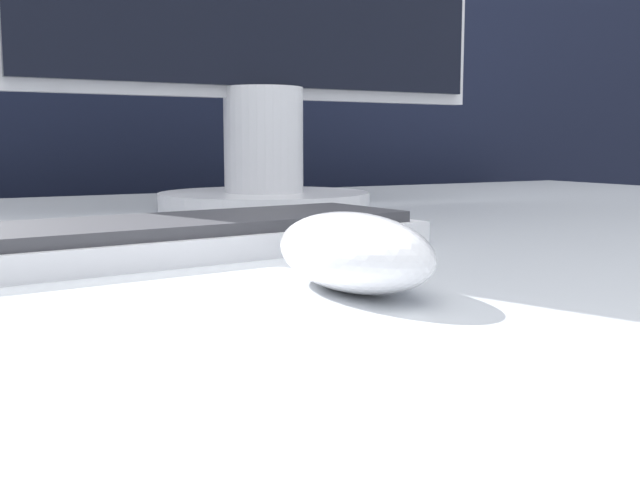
# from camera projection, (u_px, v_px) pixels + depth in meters

# --- Properties ---
(partition_panel) EXTENTS (5.00, 0.03, 1.23)m
(partition_panel) POSITION_uv_depth(u_px,v_px,m) (25.00, 250.00, 1.15)
(partition_panel) COLOR black
(partition_panel) RESTS_ON ground_plane
(computer_mouse_near) EXTENTS (0.06, 0.11, 0.04)m
(computer_mouse_near) POSITION_uv_depth(u_px,v_px,m) (353.00, 252.00, 0.38)
(computer_mouse_near) COLOR white
(computer_mouse_near) RESTS_ON desk
(keyboard) EXTENTS (0.47, 0.16, 0.02)m
(keyboard) POSITION_uv_depth(u_px,v_px,m) (101.00, 243.00, 0.47)
(keyboard) COLOR silver
(keyboard) RESTS_ON desk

